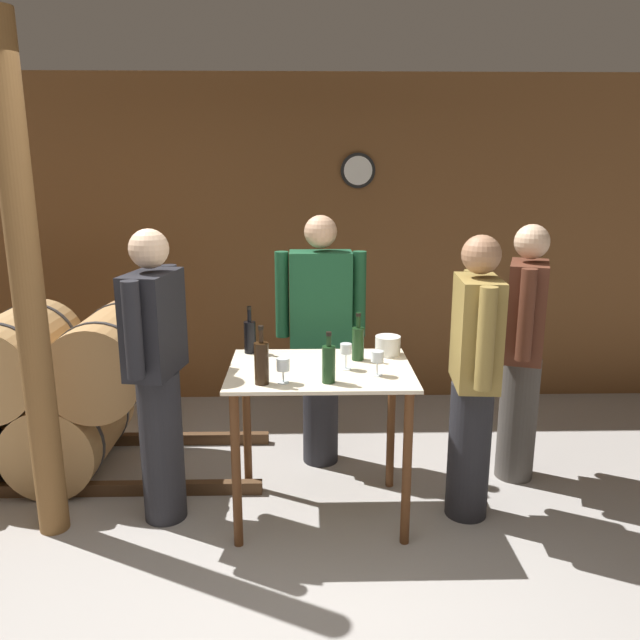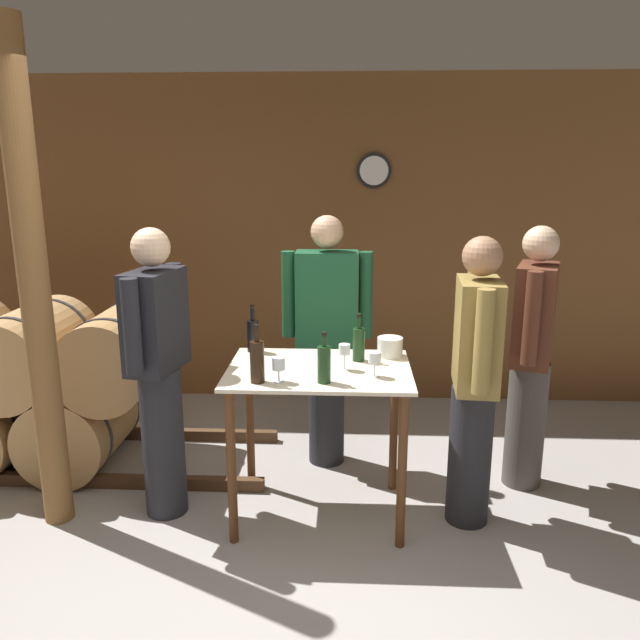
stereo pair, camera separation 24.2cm
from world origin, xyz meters
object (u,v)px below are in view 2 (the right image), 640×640
wine_bottle_right (359,343)px  ice_bucket (390,347)px  wine_bottle_center (324,363)px  wooden_post (35,289)px  wine_glass_near_center (344,351)px  person_host (159,369)px  wine_bottle_far_left (253,334)px  wine_glass_near_left (278,364)px  wine_glass_near_right (375,359)px  person_visitor_with_scarf (327,336)px  wine_bottle_left (257,361)px  person_visitor_near_door (475,378)px  person_visitor_bearded (531,353)px

wine_bottle_right → ice_bucket: wine_bottle_right is taller
wine_bottle_center → ice_bucket: bearing=52.4°
wooden_post → wine_glass_near_center: (1.64, 0.11, -0.35)m
wine_glass_near_center → person_host: 1.04m
ice_bucket → wooden_post: bearing=-169.0°
wine_bottle_far_left → wine_glass_near_left: 0.58m
wooden_post → wine_bottle_right: bearing=9.1°
wine_glass_near_right → person_visitor_with_scarf: 0.86m
wine_glass_near_left → person_visitor_with_scarf: 0.94m
wine_bottle_far_left → wine_bottle_center: bearing=-50.0°
wine_bottle_left → ice_bucket: wine_bottle_left is taller
wine_bottle_far_left → wine_bottle_center: (0.45, -0.54, -0.00)m
wine_bottle_far_left → wine_bottle_right: wine_bottle_far_left is taller
wine_glass_near_center → person_visitor_near_door: person_visitor_near_door is taller
wine_glass_near_center → person_visitor_near_door: (0.71, -0.01, -0.14)m
wine_bottle_right → wine_glass_near_center: bearing=-115.6°
wine_bottle_center → wine_bottle_right: bearing=64.4°
wine_glass_near_left → person_host: size_ratio=0.08×
person_visitor_bearded → wine_bottle_far_left: bearing=-176.0°
wine_bottle_right → ice_bucket: (0.18, 0.09, -0.05)m
person_visitor_bearded → wooden_post: bearing=-168.8°
ice_bucket → wine_glass_near_left: bearing=-141.7°
person_visitor_with_scarf → person_visitor_bearded: bearing=-11.5°
person_visitor_with_scarf → wine_glass_near_left: bearing=-103.4°
wine_bottle_far_left → wine_bottle_right: size_ratio=1.03×
wine_bottle_far_left → person_host: (-0.48, -0.32, -0.12)m
wine_bottle_far_left → wine_bottle_left: bearing=-79.0°
ice_bucket → person_visitor_near_door: bearing=-31.3°
wine_glass_near_left → person_visitor_bearded: (1.48, 0.66, -0.12)m
wine_bottle_left → wine_bottle_right: wine_bottle_left is taller
wine_bottle_right → person_visitor_with_scarf: bearing=110.9°
wooden_post → person_host: size_ratio=1.62×
person_visitor_with_scarf → person_visitor_near_door: (0.83, -0.70, -0.03)m
ice_bucket → person_host: size_ratio=0.09×
wine_bottle_far_left → wine_bottle_center: size_ratio=1.06×
wine_bottle_far_left → person_visitor_near_door: size_ratio=0.17×
person_visitor_with_scarf → wine_glass_near_right: bearing=-70.7°
wine_glass_near_center → ice_bucket: bearing=44.7°
wine_bottle_left → wine_bottle_right: size_ratio=1.11×
wooden_post → person_visitor_bearded: wooden_post is taller
wine_bottle_far_left → person_host: size_ratio=0.17×
wine_glass_near_right → person_visitor_with_scarf: (-0.28, 0.81, -0.10)m
person_visitor_bearded → person_visitor_near_door: size_ratio=1.01×
wine_glass_near_right → person_visitor_bearded: person_visitor_bearded is taller
wine_bottle_right → wine_glass_near_center: 0.19m
person_visitor_with_scarf → person_host: bearing=-142.8°
wine_bottle_far_left → wine_bottle_center: wine_bottle_far_left is taller
wine_glass_near_left → wine_bottle_left: bearing=-174.1°
ice_bucket → person_host: (-1.30, -0.26, -0.07)m
wine_bottle_left → wine_bottle_center: wine_bottle_left is taller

